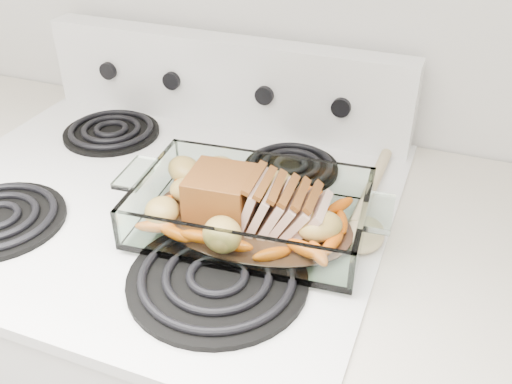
% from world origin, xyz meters
% --- Properties ---
extents(electric_range, '(0.78, 0.70, 1.12)m').
position_xyz_m(electric_range, '(0.00, 1.66, 0.48)').
color(electric_range, white).
rests_on(electric_range, ground).
extents(baking_dish, '(0.34, 0.23, 0.07)m').
position_xyz_m(baking_dish, '(0.19, 1.62, 0.96)').
color(baking_dish, silver).
rests_on(baking_dish, electric_range).
extents(pork_roast, '(0.21, 0.09, 0.08)m').
position_xyz_m(pork_roast, '(0.18, 1.62, 0.99)').
color(pork_roast, brown).
rests_on(pork_roast, baking_dish).
extents(roast_vegetables, '(0.36, 0.20, 0.04)m').
position_xyz_m(roast_vegetables, '(0.18, 1.66, 0.97)').
color(roast_vegetables, '#CD4F00').
rests_on(roast_vegetables, baking_dish).
extents(wooden_spoon, '(0.07, 0.31, 0.02)m').
position_xyz_m(wooden_spoon, '(0.35, 1.72, 0.95)').
color(wooden_spoon, beige).
rests_on(wooden_spoon, electric_range).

